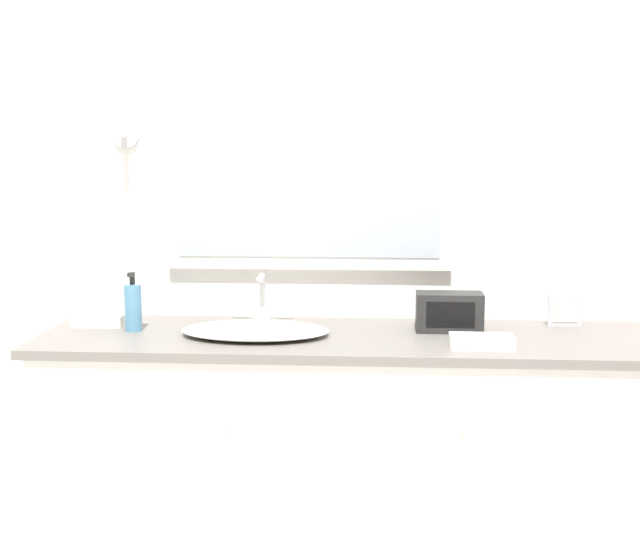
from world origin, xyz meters
name	(u,v)px	position (x,y,z in m)	size (l,w,h in m)	color
wall_back	(350,208)	(0.00, 0.66, 1.28)	(8.00, 0.18, 2.55)	white
vanity_counter	(347,463)	(0.00, 0.34, 0.44)	(2.02, 0.60, 0.88)	white
sink_basin	(256,329)	(-0.30, 0.31, 0.90)	(0.48, 0.36, 0.18)	silver
soap_bottle	(133,306)	(-0.72, 0.35, 0.97)	(0.06, 0.06, 0.20)	teal
appliance_box	(449,312)	(0.34, 0.42, 0.95)	(0.22, 0.11, 0.13)	black
picture_frame	(565,310)	(0.74, 0.53, 0.94)	(0.11, 0.01, 0.11)	#B2B2B7
hand_towel_near_sink	(482,342)	(0.42, 0.18, 0.90)	(0.19, 0.10, 0.04)	white
hand_towel_far_corner	(101,319)	(-0.86, 0.44, 0.91)	(0.18, 0.12, 0.04)	silver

